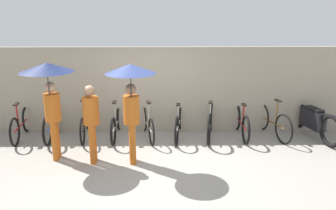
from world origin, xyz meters
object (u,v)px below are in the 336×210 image
at_px(parked_bicycle_0, 21,124).
at_px(parked_bicycle_1, 53,123).
at_px(parked_bicycle_2, 85,123).
at_px(motorcycle, 313,120).
at_px(parked_bicycle_5, 179,122).
at_px(parked_bicycle_3, 116,123).
at_px(pedestrian_trailing, 131,87).
at_px(parked_bicycle_4, 147,123).
at_px(parked_bicycle_6, 210,122).
at_px(pedestrian_leading, 49,84).
at_px(parked_bicycle_7, 241,122).
at_px(pedestrian_center, 91,118).
at_px(parked_bicycle_8, 272,121).

distance_m(parked_bicycle_0, parked_bicycle_1, 0.77).
relative_size(parked_bicycle_2, motorcycle, 0.84).
xyz_separation_m(parked_bicycle_5, motorcycle, (3.29, -0.08, 0.06)).
bearing_deg(parked_bicycle_3, pedestrian_trailing, -160.76).
relative_size(parked_bicycle_4, parked_bicycle_5, 0.93).
distance_m(parked_bicycle_6, pedestrian_leading, 3.84).
bearing_deg(parked_bicycle_4, parked_bicycle_2, 74.50).
xyz_separation_m(parked_bicycle_7, pedestrian_trailing, (-2.54, -1.54, 1.23)).
xyz_separation_m(parked_bicycle_1, pedestrian_center, (1.26, -1.38, 0.56)).
bearing_deg(parked_bicycle_7, parked_bicycle_2, 89.88).
bearing_deg(parked_bicycle_8, parked_bicycle_6, 78.88).
relative_size(pedestrian_center, motorcycle, 0.77).
height_order(parked_bicycle_4, pedestrian_trailing, pedestrian_trailing).
bearing_deg(parked_bicycle_1, motorcycle, -94.00).
height_order(parked_bicycle_2, parked_bicycle_4, parked_bicycle_4).
height_order(pedestrian_leading, pedestrian_trailing, pedestrian_trailing).
relative_size(parked_bicycle_5, parked_bicycle_8, 1.04).
xyz_separation_m(parked_bicycle_6, parked_bicycle_7, (0.77, 0.04, -0.03)).
height_order(parked_bicycle_1, pedestrian_center, pedestrian_center).
xyz_separation_m(parked_bicycle_5, pedestrian_center, (-1.82, -1.43, 0.58)).
bearing_deg(parked_bicycle_4, pedestrian_center, 130.26).
xyz_separation_m(parked_bicycle_7, motorcycle, (1.75, -0.06, 0.06)).
height_order(parked_bicycle_3, pedestrian_center, pedestrian_center).
bearing_deg(parked_bicycle_2, parked_bicycle_6, -97.30).
xyz_separation_m(parked_bicycle_0, parked_bicycle_5, (3.85, 0.06, 0.00)).
distance_m(parked_bicycle_1, parked_bicycle_6, 3.85).
xyz_separation_m(parked_bicycle_4, parked_bicycle_6, (1.54, -0.00, 0.03)).
relative_size(parked_bicycle_1, pedestrian_leading, 0.83).
bearing_deg(parked_bicycle_4, parked_bicycle_5, -98.65).
xyz_separation_m(parked_bicycle_6, pedestrian_center, (-2.59, -1.38, 0.55)).
relative_size(parked_bicycle_0, parked_bicycle_1, 0.99).
bearing_deg(parked_bicycle_8, parked_bicycle_7, 77.72).
bearing_deg(parked_bicycle_4, parked_bicycle_6, -102.47).
bearing_deg(parked_bicycle_8, pedestrian_center, 96.19).
xyz_separation_m(parked_bicycle_5, parked_bicycle_7, (1.54, -0.01, 0.00)).
height_order(parked_bicycle_5, parked_bicycle_7, parked_bicycle_7).
bearing_deg(parked_bicycle_6, pedestrian_trailing, 141.57).
bearing_deg(motorcycle, pedestrian_center, 93.49).
bearing_deg(parked_bicycle_0, pedestrian_center, -131.04).
distance_m(parked_bicycle_0, parked_bicycle_2, 1.54).
bearing_deg(pedestrian_trailing, pedestrian_center, -16.47).
distance_m(parked_bicycle_1, pedestrian_center, 1.95).
bearing_deg(parked_bicycle_2, parked_bicycle_0, 87.58).
distance_m(pedestrian_center, pedestrian_trailing, 1.06).
height_order(parked_bicycle_0, parked_bicycle_8, parked_bicycle_8).
bearing_deg(pedestrian_leading, parked_bicycle_5, -157.97).
height_order(parked_bicycle_5, pedestrian_trailing, pedestrian_trailing).
bearing_deg(parked_bicycle_6, parked_bicycle_5, 97.48).
xyz_separation_m(parked_bicycle_1, parked_bicycle_4, (2.31, -0.00, -0.02)).
height_order(parked_bicycle_2, pedestrian_trailing, pedestrian_trailing).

